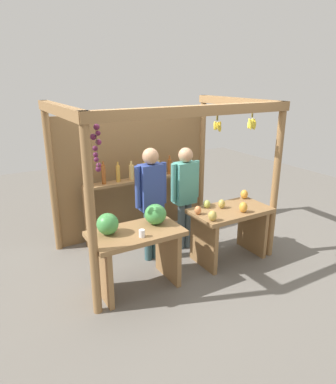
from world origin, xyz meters
TOP-DOWN VIEW (x-y plane):
  - ground_plane at (0.00, 0.00)m, footprint 12.00×12.00m
  - market_stall at (-0.00, 0.39)m, footprint 2.80×1.89m
  - fruit_counter_left at (-0.73, -0.64)m, footprint 1.13×0.64m
  - fruit_counter_right at (0.73, -0.67)m, footprint 1.14×0.64m
  - bottle_shelf_unit at (-0.05, 0.67)m, footprint 1.79×0.22m
  - vendor_man at (-0.23, -0.11)m, footprint 0.48×0.22m
  - vendor_woman at (0.36, -0.06)m, footprint 0.48×0.21m

SIDE VIEW (x-z plane):
  - ground_plane at x=0.00m, z-range 0.00..0.00m
  - fruit_counter_right at x=0.73m, z-range 0.10..1.03m
  - fruit_counter_left at x=-0.73m, z-range 0.13..1.16m
  - bottle_shelf_unit at x=-0.05m, z-range 0.12..1.47m
  - vendor_woman at x=0.36m, z-range 0.16..1.74m
  - vendor_man at x=-0.23m, z-range 0.17..1.82m
  - market_stall at x=0.00m, z-range 0.20..2.44m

